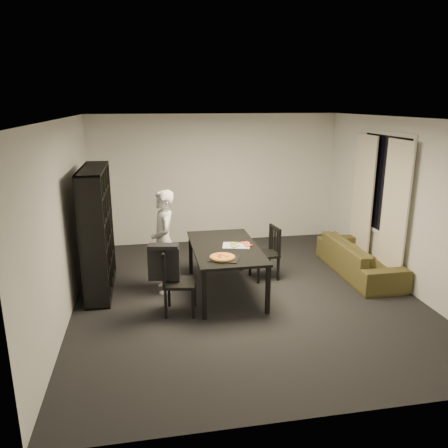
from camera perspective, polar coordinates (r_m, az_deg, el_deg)
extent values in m
cube|color=black|center=(6.72, 2.75, -9.12)|extent=(5.00, 5.50, 0.01)
cube|color=white|center=(6.11, 3.07, 13.61)|extent=(5.00, 5.50, 0.01)
cube|color=white|center=(8.94, -1.12, 5.88)|extent=(5.00, 0.01, 2.60)
cube|color=white|center=(3.80, 12.44, -8.21)|extent=(5.00, 0.01, 2.60)
cube|color=white|center=(6.23, -20.10, 0.60)|extent=(0.01, 5.50, 2.60)
cube|color=white|center=(7.27, 22.48, 2.42)|extent=(0.01, 5.50, 2.60)
cube|color=black|center=(7.73, 20.18, 4.88)|extent=(0.02, 1.40, 1.60)
cube|color=white|center=(7.72, 20.15, 4.88)|extent=(0.03, 1.52, 1.72)
cube|color=beige|center=(7.32, 21.37, 1.40)|extent=(0.03, 0.70, 2.25)
cube|color=beige|center=(8.19, 17.64, 3.18)|extent=(0.03, 0.70, 2.25)
cube|color=black|center=(6.85, -16.20, -0.80)|extent=(0.35, 1.50, 1.90)
cube|color=black|center=(6.55, 0.16, -3.09)|extent=(0.97, 1.75, 0.04)
cube|color=black|center=(5.86, -2.62, -9.28)|extent=(0.06, 0.06, 0.69)
cube|color=black|center=(6.03, 5.75, -8.61)|extent=(0.06, 0.06, 0.69)
cube|color=black|center=(7.39, -4.37, -3.93)|extent=(0.06, 0.06, 0.69)
cube|color=black|center=(7.52, 2.30, -3.54)|extent=(0.06, 0.06, 0.69)
cube|color=black|center=(6.04, -5.75, -7.66)|extent=(0.49, 0.49, 0.04)
cube|color=black|center=(5.96, -7.66, -5.45)|extent=(0.11, 0.43, 0.46)
cube|color=black|center=(5.89, -7.74, -3.57)|extent=(0.10, 0.40, 0.05)
cube|color=black|center=(5.95, -4.08, -10.39)|extent=(0.04, 0.04, 0.41)
cube|color=black|center=(6.28, -3.87, -8.93)|extent=(0.04, 0.04, 0.41)
cube|color=black|center=(5.99, -7.62, -10.33)|extent=(0.04, 0.04, 0.41)
cube|color=black|center=(6.31, -7.21, -8.89)|extent=(0.04, 0.04, 0.41)
cube|color=black|center=(7.18, 5.28, -3.96)|extent=(0.46, 0.46, 0.04)
cube|color=black|center=(7.18, 6.66, -2.01)|extent=(0.10, 0.41, 0.43)
cube|color=black|center=(7.12, 6.70, -0.50)|extent=(0.09, 0.39, 0.05)
cube|color=black|center=(7.34, 3.44, -5.28)|extent=(0.04, 0.04, 0.40)
cube|color=black|center=(7.04, 4.52, -6.22)|extent=(0.04, 0.04, 0.40)
cube|color=black|center=(7.47, 5.90, -4.95)|extent=(0.04, 0.04, 0.40)
cube|color=black|center=(7.18, 7.07, -5.86)|extent=(0.04, 0.04, 0.40)
cube|color=black|center=(5.96, -7.87, -5.22)|extent=(0.43, 0.15, 0.46)
cube|color=black|center=(5.87, -7.96, -2.91)|extent=(0.43, 0.25, 0.05)
imported|color=silver|center=(6.63, -7.87, -2.31)|extent=(0.43, 0.61, 1.57)
cube|color=black|center=(6.03, 0.04, -4.52)|extent=(0.49, 0.44, 0.01)
cylinder|color=olive|center=(6.02, -0.21, -4.37)|extent=(0.35, 0.35, 0.02)
cylinder|color=orange|center=(6.02, -0.21, -4.23)|extent=(0.31, 0.31, 0.01)
cube|color=white|center=(6.57, 1.60, -2.82)|extent=(0.46, 0.38, 0.01)
imported|color=#3E3619|center=(7.72, 17.27, -4.25)|extent=(0.75, 1.92, 0.56)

